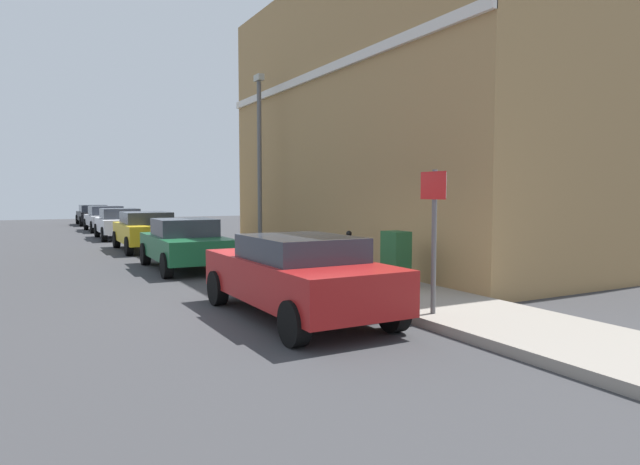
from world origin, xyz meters
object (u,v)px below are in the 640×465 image
car_green (185,243)px  car_black (93,214)px  utility_cabinet (396,261)px  car_white (120,223)px  bollard_near_cabinet (349,251)px  car_silver (106,218)px  lamppost (260,155)px  car_yellow (146,230)px  street_sign (434,219)px  car_red (297,274)px

car_green → car_black: size_ratio=0.98×
car_green → utility_cabinet: 6.46m
car_white → bollard_near_cabinet: size_ratio=3.88×
car_silver → car_black: size_ratio=1.04×
car_black → utility_cabinet: bearing=-174.5°
car_green → lamppost: 4.26m
car_yellow → car_white: bearing=1.0°
bollard_near_cabinet → car_black: bearing=95.5°
car_white → street_sign: street_sign is taller
utility_cabinet → car_yellow: bearing=103.6°
car_green → street_sign: (1.84, -8.15, 0.95)m
car_black → utility_cabinet: (2.61, -30.03, -0.03)m
car_red → bollard_near_cabinet: (2.85, 2.99, -0.03)m
utility_cabinet → car_silver: bearing=96.5°
lamppost → car_silver: bearing=99.7°
car_silver → utility_cabinet: size_ratio=3.73×
car_silver → lamppost: 16.34m
car_green → car_silver: 17.62m
car_silver → lamppost: lamppost is taller
car_silver → street_sign: 25.84m
car_yellow → street_sign: size_ratio=1.78×
car_green → car_white: 11.65m
car_silver → bollard_near_cabinet: bearing=-173.0°
car_red → car_green: size_ratio=1.07×
car_yellow → bollard_near_cabinet: size_ratio=3.95×
car_white → utility_cabinet: car_white is taller
car_green → bollard_near_cabinet: 4.79m
car_green → lamppost: (2.91, 1.71, 2.59)m
car_green → car_yellow: size_ratio=0.99×
car_white → utility_cabinet: bearing=-169.9°
car_black → car_yellow: bearing=180.0°
car_white → lamppost: bearing=-162.9°
car_black → utility_cabinet: car_black is taller
street_sign → car_red: bearing=141.6°
car_red → car_white: bearing=-0.3°
car_red → car_silver: bearing=-0.7°
car_white → car_yellow: bearing=-178.7°
car_silver → car_white: bearing=178.2°
car_silver → car_black: 6.62m
car_black → lamppost: 22.83m
street_sign → car_black: bearing=92.8°
car_green → car_yellow: bearing=0.4°
car_yellow → car_red: bearing=-179.2°
street_sign → car_white: bearing=95.2°
car_green → bollard_near_cabinet: (2.95, -3.78, -0.01)m
street_sign → lamppost: (1.07, 9.87, 1.64)m
bollard_near_cabinet → street_sign: bearing=-104.1°
car_silver → bollard_near_cabinet: 21.57m
bollard_near_cabinet → car_white: bearing=100.7°
street_sign → utility_cabinet: bearing=67.0°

